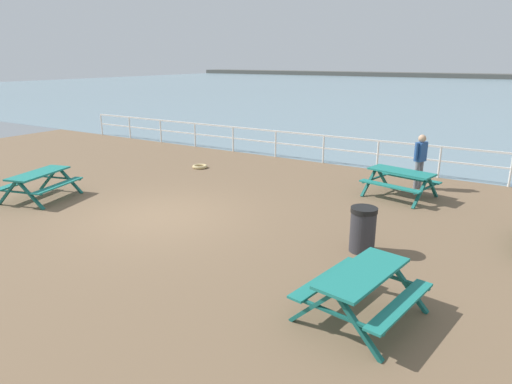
{
  "coord_description": "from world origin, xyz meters",
  "views": [
    {
      "loc": [
        7.67,
        -7.77,
        3.84
      ],
      "look_at": [
        2.33,
        0.83,
        0.8
      ],
      "focal_mm": 31.24,
      "sensor_mm": 36.0,
      "label": 1
    }
  ],
  "objects_px": {
    "picnic_table_far_right": "(39,179)",
    "visitor": "(420,158)",
    "picnic_table_mid_centre": "(401,177)",
    "picnic_table_far_left": "(362,283)",
    "litter_bin": "(363,229)"
  },
  "relations": [
    {
      "from": "litter_bin",
      "to": "picnic_table_far_right",
      "type": "bearing_deg",
      "value": -171.53
    },
    {
      "from": "picnic_table_far_right",
      "to": "visitor",
      "type": "xyz_separation_m",
      "value": [
        8.84,
        6.8,
        0.36
      ]
    },
    {
      "from": "visitor",
      "to": "litter_bin",
      "type": "xyz_separation_m",
      "value": [
        0.11,
        -5.46,
        -0.47
      ]
    },
    {
      "from": "picnic_table_far_left",
      "to": "litter_bin",
      "type": "height_order",
      "value": "litter_bin"
    },
    {
      "from": "picnic_table_far_left",
      "to": "picnic_table_far_right",
      "type": "distance_m",
      "value": 9.82
    },
    {
      "from": "picnic_table_far_left",
      "to": "visitor",
      "type": "relative_size",
      "value": 1.22
    },
    {
      "from": "picnic_table_mid_centre",
      "to": "litter_bin",
      "type": "distance_m",
      "value": 4.26
    },
    {
      "from": "picnic_table_far_left",
      "to": "visitor",
      "type": "distance_m",
      "value": 7.93
    },
    {
      "from": "picnic_table_mid_centre",
      "to": "picnic_table_far_left",
      "type": "xyz_separation_m",
      "value": [
        1.15,
        -6.65,
        0.0
      ]
    },
    {
      "from": "picnic_table_far_right",
      "to": "litter_bin",
      "type": "distance_m",
      "value": 9.05
    },
    {
      "from": "picnic_table_far_left",
      "to": "litter_bin",
      "type": "distance_m",
      "value": 2.54
    },
    {
      "from": "picnic_table_far_left",
      "to": "picnic_table_far_right",
      "type": "relative_size",
      "value": 0.95
    },
    {
      "from": "picnic_table_mid_centre",
      "to": "visitor",
      "type": "xyz_separation_m",
      "value": [
        0.23,
        1.21,
        0.36
      ]
    },
    {
      "from": "visitor",
      "to": "picnic_table_far_right",
      "type": "bearing_deg",
      "value": 59.93
    },
    {
      "from": "picnic_table_far_right",
      "to": "visitor",
      "type": "height_order",
      "value": "visitor"
    }
  ]
}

